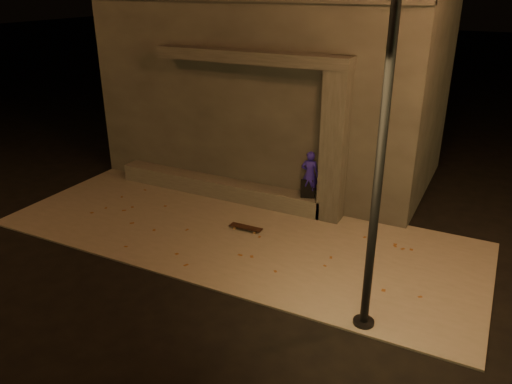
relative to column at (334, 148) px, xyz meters
The scene contains 10 objects.
ground 4.51m from the column, 114.39° to the right, with size 120.00×120.00×0.00m, color black.
sidewalk 3.04m from the column, 134.17° to the right, with size 11.00×4.40×0.04m, color slate.
building 3.92m from the column, 134.55° to the left, with size 9.00×5.10×5.22m.
ledge 3.57m from the column, behind, with size 6.00×0.55×0.45m, color #4E4B46.
column is the anchor object (origin of this frame).
canopy 2.93m from the column, behind, with size 5.00×0.70×0.28m, color #353230.
skateboarder 0.95m from the column, behind, with size 0.43×0.28×1.19m, color #2519A5.
backpack 1.33m from the column, behind, with size 0.39×0.31×0.48m.
skateboard 2.77m from the column, 135.11° to the right, with size 0.80×0.21×0.09m.
street_lamp_0 4.62m from the column, 62.96° to the right, with size 0.36×0.36×6.92m.
Camera 1 is at (5.08, -6.95, 5.41)m, focal length 35.00 mm.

